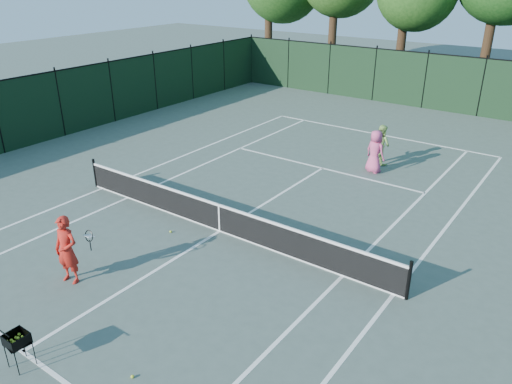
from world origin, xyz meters
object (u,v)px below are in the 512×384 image
Objects in this scene: ball_hopper at (17,340)px; loose_ball_near_cart at (132,377)px; loose_ball_midcourt at (171,232)px; player_green at (381,144)px; player_pink at (375,152)px; coach at (67,250)px.

loose_ball_near_cart is (2.03, 1.06, -0.62)m from ball_hopper.
ball_hopper reaches higher than loose_ball_midcourt.
loose_ball_near_cart is at bearing 36.09° from ball_hopper.
loose_ball_near_cart is 1.00× the size of loose_ball_midcourt.
player_green reaches higher than loose_ball_midcourt.
player_pink is at bearing 92.76° from ball_hopper.
coach is at bearing 103.37° from player_green.
loose_ball_near_cart is at bearing 120.13° from player_green.
coach reaches higher than player_pink.
player_pink is 13.91m from ball_hopper.
coach is 26.46× the size of loose_ball_near_cart.
loose_ball_near_cart is (0.80, -13.82, -0.77)m from player_green.
loose_ball_midcourt is (-1.51, 5.69, -0.62)m from ball_hopper.
ball_hopper is at bearing 101.59° from player_pink.
coach is 1.07× the size of player_pink.
player_pink reaches higher than ball_hopper.
player_green is 9.62m from loose_ball_midcourt.
ball_hopper is 11.56× the size of loose_ball_midcourt.
player_pink is 2.13× the size of ball_hopper.
loose_ball_near_cart and loose_ball_midcourt have the same top height.
player_green reaches higher than ball_hopper.
ball_hopper reaches higher than loose_ball_near_cart.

